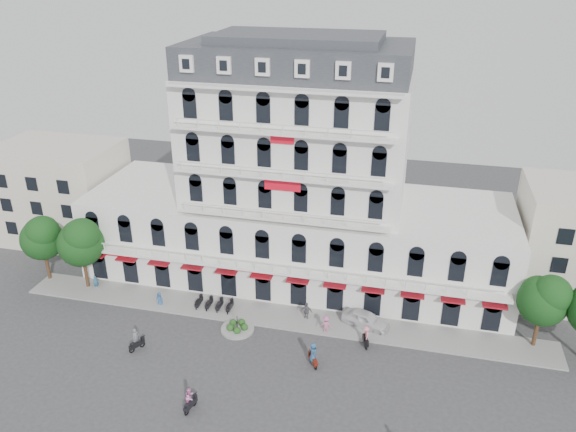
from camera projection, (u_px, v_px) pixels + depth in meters
The scene contains 18 objects.
ground at pixel (249, 377), 47.50m from camera, with size 120.00×120.00×0.00m, color #38383A.
sidewalk at pixel (276, 316), 55.41m from camera, with size 53.00×4.00×0.16m, color gray.
main_building at pixel (297, 190), 59.17m from camera, with size 45.00×15.00×25.80m.
flank_building_west at pixel (62, 192), 68.97m from camera, with size 14.00×10.00×12.00m, color beige.
traffic_island at pixel (237, 328), 53.32m from camera, with size 3.20×3.20×1.60m.
parked_scooter_row at pixel (215, 309), 56.61m from camera, with size 4.40×1.80×1.10m, color black, non-canonical shape.
tree_west_outer at pixel (42, 236), 59.55m from camera, with size 4.50×4.48×7.76m.
tree_west_inner at pixel (81, 240), 57.91m from camera, with size 4.76×4.76×8.25m.
tree_east_inner at pixel (544, 298), 49.01m from camera, with size 4.40×4.37×7.57m.
parked_car at pixel (366, 319), 53.69m from camera, with size 1.86×4.62×1.58m, color silver.
rider_west at pixel (136, 340), 50.34m from camera, with size 1.02×1.55×2.25m.
rider_southwest at pixel (190, 399), 43.57m from camera, with size 0.80×1.69×2.18m.
rider_east at pixel (313, 354), 48.33m from camera, with size 1.11×1.49×2.35m.
rider_center at pixel (366, 336), 50.85m from camera, with size 0.86×1.67×2.08m.
pedestrian_left at pixel (160, 299), 56.89m from camera, with size 0.73×0.48×1.49m, color #2A5180.
pedestrian_mid at pixel (307, 311), 54.58m from camera, with size 1.12×0.47×1.92m, color #55545C.
pedestrian_right at pixel (326, 325), 52.58m from camera, with size 1.24×0.71×1.92m, color #BB6385.
pedestrian_far at pixel (96, 282), 59.80m from camera, with size 0.55×0.36×1.52m, color #285978.
Camera 1 is at (11.93, -35.53, 32.38)m, focal length 35.00 mm.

